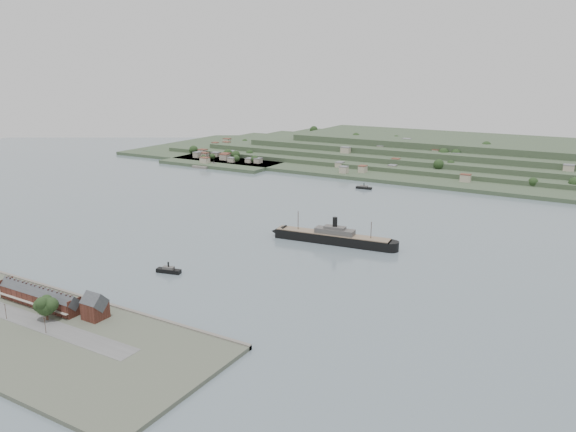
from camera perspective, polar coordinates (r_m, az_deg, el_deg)
The scene contains 10 objects.
ground at distance 430.69m, azimuth -4.81°, elevation -1.68°, with size 1400.00×1400.00×0.00m, color slate.
near_shore at distance 307.49m, azimuth -25.57°, elevation -9.97°, with size 220.00×80.00×2.60m.
terrace_row at distance 322.49m, azimuth -23.96°, elevation -7.51°, with size 55.60×9.80×11.07m.
gabled_building at distance 296.24m, azimuth -19.03°, elevation -8.71°, with size 10.40×10.18×14.09m.
far_peninsula at distance 767.45m, azimuth 14.20°, elevation 6.19°, with size 760.00×309.00×30.00m.
steamship at distance 404.58m, azimuth 4.20°, elevation -2.14°, with size 96.95×21.40×23.27m.
tugboat at distance 354.13m, azimuth -12.03°, elevation -5.41°, with size 16.15×7.61×7.03m.
ferry_west at distance 722.85m, azimuth -7.53°, elevation 5.19°, with size 20.64×13.28×7.54m.
ferry_east at distance 586.93m, azimuth 7.72°, elevation 2.89°, with size 16.87×5.70×6.23m.
fig_tree at distance 301.84m, azimuth -23.42°, elevation -8.34°, with size 11.68×10.11×13.03m.
Camera 1 is at (239.41, -336.20, 123.07)m, focal length 35.00 mm.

